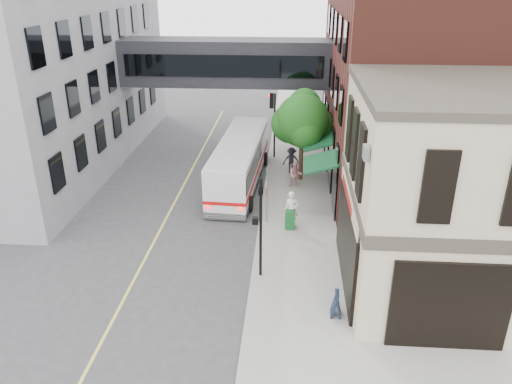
# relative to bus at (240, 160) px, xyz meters

# --- Properties ---
(ground) EXTENTS (120.00, 120.00, 0.00)m
(ground) POSITION_rel_bus_xyz_m (1.53, -12.31, -1.58)
(ground) COLOR #38383A
(ground) RESTS_ON ground
(sidewalk_main) EXTENTS (4.00, 60.00, 0.15)m
(sidewalk_main) POSITION_rel_bus_xyz_m (3.53, 1.69, -1.51)
(sidewalk_main) COLOR gray
(sidewalk_main) RESTS_ON ground
(corner_building) EXTENTS (10.19, 8.12, 8.45)m
(corner_building) POSITION_rel_bus_xyz_m (10.50, -10.31, 2.63)
(corner_building) COLOR #C4AF96
(corner_building) RESTS_ON ground
(brick_building) EXTENTS (13.76, 18.00, 14.00)m
(brick_building) POSITION_rel_bus_xyz_m (11.51, 2.69, 5.41)
(brick_building) COLOR #502219
(brick_building) RESTS_ON ground
(opposite_building) EXTENTS (14.00, 24.00, 14.00)m
(opposite_building) POSITION_rel_bus_xyz_m (-15.47, 3.69, 5.42)
(opposite_building) COLOR gray
(opposite_building) RESTS_ON ground
(skyway_bridge) EXTENTS (14.00, 3.18, 3.00)m
(skyway_bridge) POSITION_rel_bus_xyz_m (-1.47, 5.69, 4.92)
(skyway_bridge) COLOR black
(skyway_bridge) RESTS_ON ground
(traffic_signal_near) EXTENTS (0.44, 0.22, 4.60)m
(traffic_signal_near) POSITION_rel_bus_xyz_m (1.90, -10.31, 1.40)
(traffic_signal_near) COLOR black
(traffic_signal_near) RESTS_ON sidewalk_main
(traffic_signal_far) EXTENTS (0.53, 0.28, 4.50)m
(traffic_signal_far) POSITION_rel_bus_xyz_m (1.79, 4.69, 1.76)
(traffic_signal_far) COLOR black
(traffic_signal_far) RESTS_ON sidewalk_main
(street_sign_pole) EXTENTS (0.08, 0.75, 3.00)m
(street_sign_pole) POSITION_rel_bus_xyz_m (1.92, -5.31, 0.35)
(street_sign_pole) COLOR gray
(street_sign_pole) RESTS_ON sidewalk_main
(street_tree) EXTENTS (3.80, 3.20, 5.60)m
(street_tree) POSITION_rel_bus_xyz_m (3.72, 0.91, 2.33)
(street_tree) COLOR #382619
(street_tree) RESTS_ON sidewalk_main
(lane_marking) EXTENTS (0.12, 40.00, 0.01)m
(lane_marking) POSITION_rel_bus_xyz_m (-3.47, -2.31, -1.58)
(lane_marking) COLOR #D8CC4C
(lane_marking) RESTS_ON ground
(bus) EXTENTS (3.01, 10.61, 2.82)m
(bus) POSITION_rel_bus_xyz_m (0.00, 0.00, 0.00)
(bus) COLOR silver
(bus) RESTS_ON ground
(pedestrian_a) EXTENTS (0.69, 0.46, 1.87)m
(pedestrian_a) POSITION_rel_bus_xyz_m (3.21, -5.67, -0.50)
(pedestrian_a) COLOR white
(pedestrian_a) RESTS_ON sidewalk_main
(pedestrian_b) EXTENTS (0.81, 0.65, 1.60)m
(pedestrian_b) POSITION_rel_bus_xyz_m (3.40, -0.62, -0.63)
(pedestrian_b) COLOR pink
(pedestrian_b) RESTS_ON sidewalk_main
(pedestrian_c) EXTENTS (1.17, 0.75, 1.71)m
(pedestrian_c) POSITION_rel_bus_xyz_m (3.14, 1.74, -0.58)
(pedestrian_c) COLOR black
(pedestrian_c) RESTS_ON sidewalk_main
(newspaper_box) EXTENTS (0.50, 0.45, 0.98)m
(newspaper_box) POSITION_rel_bus_xyz_m (3.14, -5.95, -0.94)
(newspaper_box) COLOR #125223
(newspaper_box) RESTS_ON sidewalk_main
(sandwich_board) EXTENTS (0.39, 0.58, 1.01)m
(sandwich_board) POSITION_rel_bus_xyz_m (4.95, -12.85, -0.93)
(sandwich_board) COLOR black
(sandwich_board) RESTS_ON sidewalk_main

